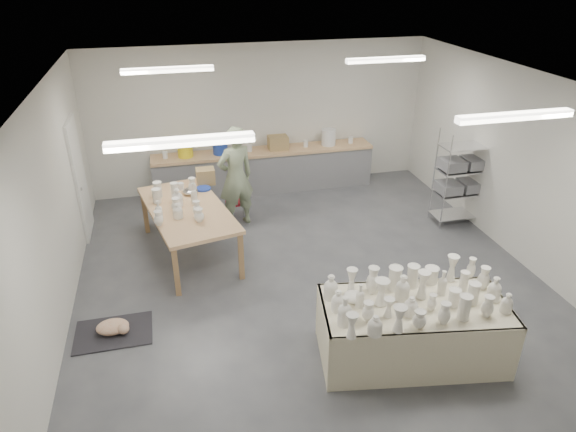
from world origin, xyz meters
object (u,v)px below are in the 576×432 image
object	(u,v)px
work_table	(187,205)
drying_table	(412,327)
red_stool	(235,203)
potter	(236,177)

from	to	relation	value
work_table	drying_table	bearing A→B (deg)	-64.81
work_table	red_stool	distance (m)	1.51
drying_table	red_stool	bearing A→B (deg)	119.02
drying_table	potter	distance (m)	4.36
drying_table	red_stool	size ratio (longest dim) A/B	5.27
work_table	red_stool	xyz separation A→B (m)	(0.93, 1.05, -0.55)
work_table	red_stool	size ratio (longest dim) A/B	5.49
drying_table	red_stool	xyz separation A→B (m)	(-1.54, 4.32, -0.14)
potter	red_stool	size ratio (longest dim) A/B	4.17
red_stool	work_table	bearing A→B (deg)	-131.46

